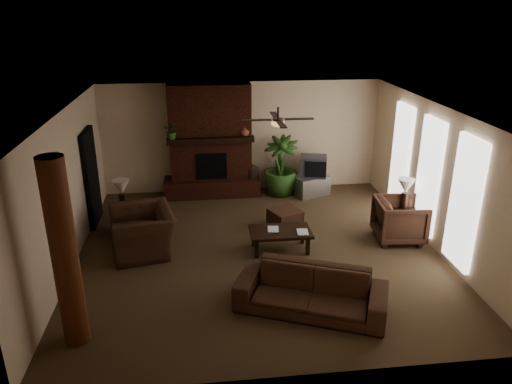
{
  "coord_description": "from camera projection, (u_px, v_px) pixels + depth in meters",
  "views": [
    {
      "loc": [
        -1.05,
        -8.51,
        4.59
      ],
      "look_at": [
        0.0,
        0.4,
        1.1
      ],
      "focal_mm": 34.15,
      "sensor_mm": 36.0,
      "label": 1
    }
  ],
  "objects": [
    {
      "name": "tv_stand",
      "position": [
        312.0,
        186.0,
        12.39
      ],
      "size": [
        0.97,
        0.77,
        0.5
      ],
      "primitive_type": "cube",
      "rotation": [
        0.0,
        0.0,
        0.36
      ],
      "color": "#BABABC",
      "rests_on": "ground"
    },
    {
      "name": "book_a",
      "position": [
        268.0,
        223.0,
        9.49
      ],
      "size": [
        0.22,
        0.05,
        0.29
      ],
      "primitive_type": "imported",
      "rotation": [
        0.0,
        0.0,
        -0.12
      ],
      "color": "#999999",
      "rests_on": "coffee_table"
    },
    {
      "name": "doorway",
      "position": [
        91.0,
        178.0,
        10.56
      ],
      "size": [
        0.1,
        1.0,
        2.1
      ],
      "primitive_type": "cube",
      "color": "black",
      "rests_on": "ground"
    },
    {
      "name": "armchair_right",
      "position": [
        400.0,
        218.0,
        9.95
      ],
      "size": [
        0.96,
        1.01,
        0.97
      ],
      "primitive_type": "imported",
      "rotation": [
        0.0,
        0.0,
        1.48
      ],
      "color": "#442A1D",
      "rests_on": "ground"
    },
    {
      "name": "book_b",
      "position": [
        297.0,
        226.0,
        9.39
      ],
      "size": [
        0.21,
        0.04,
        0.29
      ],
      "primitive_type": "imported",
      "rotation": [
        0.0,
        0.0,
        -0.09
      ],
      "color": "#999999",
      "rests_on": "coffee_table"
    },
    {
      "name": "mantel_plant",
      "position": [
        172.0,
        132.0,
        11.55
      ],
      "size": [
        0.43,
        0.47,
        0.33
      ],
      "primitive_type": "imported",
      "rotation": [
        0.0,
        0.0,
        -0.14
      ],
      "color": "#325923",
      "rests_on": "fireplace"
    },
    {
      "name": "lamp_right",
      "position": [
        406.0,
        188.0,
        10.1
      ],
      "size": [
        0.37,
        0.37,
        0.65
      ],
      "color": "black",
      "rests_on": "side_table_right"
    },
    {
      "name": "lamp_left",
      "position": [
        122.0,
        189.0,
        10.04
      ],
      "size": [
        0.38,
        0.38,
        0.65
      ],
      "color": "black",
      "rests_on": "side_table_left"
    },
    {
      "name": "sofa",
      "position": [
        311.0,
        285.0,
        7.64
      ],
      "size": [
        2.43,
        1.54,
        0.92
      ],
      "primitive_type": "imported",
      "rotation": [
        0.0,
        0.0,
        -0.4
      ],
      "color": "#442A1D",
      "rests_on": "ground"
    },
    {
      "name": "side_table_right",
      "position": [
        402.0,
        220.0,
        10.37
      ],
      "size": [
        0.66,
        0.66,
        0.55
      ],
      "primitive_type": "cube",
      "rotation": [
        0.0,
        0.0,
        -0.4
      ],
      "color": "black",
      "rests_on": "ground"
    },
    {
      "name": "coffee_table",
      "position": [
        280.0,
        233.0,
        9.56
      ],
      "size": [
        1.2,
        0.7,
        0.43
      ],
      "color": "black",
      "rests_on": "ground"
    },
    {
      "name": "ceiling_fan",
      "position": [
        278.0,
        122.0,
        9.06
      ],
      "size": [
        1.35,
        1.35,
        0.37
      ],
      "color": "black",
      "rests_on": "ceiling"
    },
    {
      "name": "log_column",
      "position": [
        65.0,
        255.0,
        6.6
      ],
      "size": [
        0.36,
        0.36,
        2.8
      ],
      "primitive_type": "cylinder",
      "color": "brown",
      "rests_on": "ground"
    },
    {
      "name": "windows",
      "position": [
        428.0,
        177.0,
        9.73
      ],
      "size": [
        0.08,
        3.65,
        2.35
      ],
      "color": "white",
      "rests_on": "ground"
    },
    {
      "name": "floor_plant",
      "position": [
        280.0,
        179.0,
        12.37
      ],
      "size": [
        1.37,
        1.72,
        0.85
      ],
      "primitive_type": "imported",
      "rotation": [
        0.0,
        0.0,
        -0.4
      ],
      "color": "#325923",
      "rests_on": "ground"
    },
    {
      "name": "floor_vase",
      "position": [
        252.0,
        178.0,
        12.42
      ],
      "size": [
        0.34,
        0.34,
        0.77
      ],
      "color": "#30211A",
      "rests_on": "ground"
    },
    {
      "name": "ottoman",
      "position": [
        285.0,
        218.0,
        10.62
      ],
      "size": [
        0.79,
        0.79,
        0.4
      ],
      "primitive_type": "cube",
      "rotation": [
        0.0,
        0.0,
        0.42
      ],
      "color": "#442A1D",
      "rests_on": "ground"
    },
    {
      "name": "fireplace",
      "position": [
        211.0,
        151.0,
        12.13
      ],
      "size": [
        2.4,
        0.7,
        2.8
      ],
      "color": "#4B1E14",
      "rests_on": "ground"
    },
    {
      "name": "mantel_vase",
      "position": [
        245.0,
        132.0,
        11.84
      ],
      "size": [
        0.26,
        0.27,
        0.22
      ],
      "primitive_type": "imported",
      "rotation": [
        0.0,
        0.0,
        0.2
      ],
      "color": "#96533C",
      "rests_on": "fireplace"
    },
    {
      "name": "side_table_left",
      "position": [
        126.0,
        221.0,
        10.32
      ],
      "size": [
        0.53,
        0.53,
        0.55
      ],
      "primitive_type": "cube",
      "rotation": [
        0.0,
        0.0,
        -0.06
      ],
      "color": "black",
      "rests_on": "ground"
    },
    {
      "name": "room_shell",
      "position": [
        258.0,
        185.0,
        9.15
      ],
      "size": [
        7.0,
        7.0,
        7.0
      ],
      "color": "brown",
      "rests_on": "ground"
    },
    {
      "name": "armchair_left",
      "position": [
        142.0,
        224.0,
        9.45
      ],
      "size": [
        1.12,
        1.47,
        1.15
      ],
      "primitive_type": "imported",
      "rotation": [
        0.0,
        0.0,
        -1.36
      ],
      "color": "#442A1D",
      "rests_on": "ground"
    },
    {
      "name": "tv",
      "position": [
        313.0,
        166.0,
        12.23
      ],
      "size": [
        0.75,
        0.66,
        0.52
      ],
      "color": "#3D3D3F",
      "rests_on": "tv_stand"
    }
  ]
}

